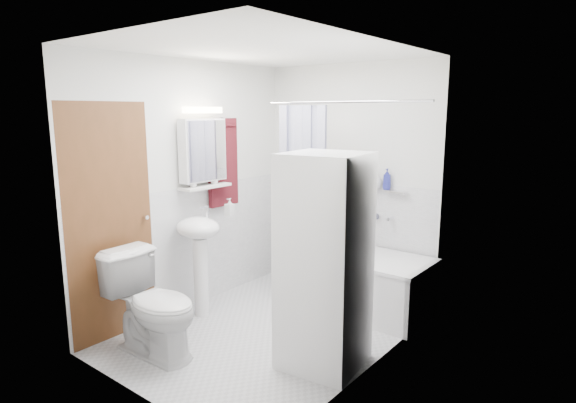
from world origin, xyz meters
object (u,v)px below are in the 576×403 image
Objects in this scene: sink at (199,243)px; washer_dryer at (324,262)px; bathtub at (355,278)px; toilet at (154,306)px.

washer_dryer is (1.43, -0.03, 0.11)m from sink.
bathtub is 1.95m from toilet.
bathtub is at bearing 100.58° from washer_dryer.
bathtub is 0.89× the size of washer_dryer.
bathtub is 1.24m from washer_dryer.
washer_dryer reaches higher than bathtub.
bathtub is 1.76× the size of toilet.
washer_dryer is 1.40m from toilet.
washer_dryer is (0.35, -1.07, 0.51)m from bathtub.
sink is at bearing 171.20° from washer_dryer.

